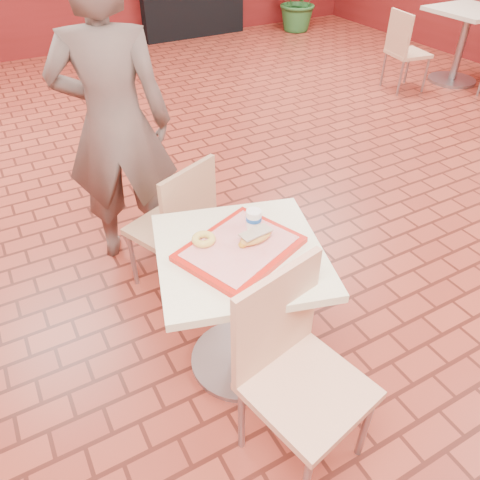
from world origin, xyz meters
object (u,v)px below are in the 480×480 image
customer (115,125)px  second_table (464,34)px  chair_second_left (404,47)px  serving_tray (240,249)px  main_table (240,292)px  chair_main_back (178,223)px  chair_main_front (295,366)px  paper_cup (254,219)px  long_john_donut (255,237)px  ring_donut (204,239)px

customer → second_table: size_ratio=2.18×
second_table → chair_second_left: 0.81m
customer → serving_tray: (0.16, -1.15, -0.14)m
customer → main_table: bearing=119.1°
main_table → chair_main_back: chair_main_back is taller
second_table → chair_main_front: bearing=-146.4°
main_table → chair_main_back: bearing=92.2°
serving_tray → paper_cup: size_ratio=5.48×
serving_tray → second_table: 4.90m
chair_main_back → long_john_donut: (0.10, -0.67, 0.31)m
chair_main_back → chair_main_front: bearing=67.4°
chair_main_back → second_table: size_ratio=1.04×
customer → ring_donut: bearing=113.3°
serving_tray → paper_cup: (0.12, 0.09, 0.06)m
chair_main_front → customer: customer is taller
long_john_donut → paper_cup: bearing=62.7°
long_john_donut → paper_cup: (0.05, 0.09, 0.02)m
paper_cup → second_table: 4.76m
ring_donut → second_table: (4.40, 2.29, -0.23)m
chair_main_front → second_table: (4.29, 2.85, 0.04)m
chair_main_front → ring_donut: chair_main_front is taller
chair_main_front → paper_cup: (0.13, 0.55, 0.30)m
chair_main_front → chair_main_back: chair_main_front is taller
paper_cup → chair_second_left: (3.36, 2.42, -0.33)m
chair_main_back → serving_tray: (0.03, -0.66, 0.28)m
chair_main_back → customer: bearing=-97.3°
ring_donut → second_table: second_table is taller
chair_main_front → serving_tray: size_ratio=1.92×
serving_tray → long_john_donut: (0.07, -0.00, 0.04)m
long_john_donut → chair_second_left: 4.25m
long_john_donut → chair_main_front: bearing=-100.8°
chair_main_back → customer: size_ratio=0.48×
customer → ring_donut: customer is taller
main_table → chair_main_front: bearing=-92.2°
customer → paper_cup: customer is taller
long_john_donut → second_table: (4.20, 2.39, -0.24)m
chair_main_back → paper_cup: bearing=80.9°
second_table → chair_second_left: size_ratio=0.96×
chair_main_front → long_john_donut: 0.54m
chair_main_back → long_john_donut: 0.74m
ring_donut → paper_cup: bearing=-2.1°
customer → long_john_donut: bearing=122.4°
chair_main_back → second_table: bearing=178.9°
chair_main_back → paper_cup: 0.68m
main_table → ring_donut: bearing=141.9°
chair_main_back → serving_tray: bearing=69.3°
main_table → second_table: size_ratio=0.90×
long_john_donut → paper_cup: paper_cup is taller
chair_main_front → ring_donut: bearing=88.5°
main_table → paper_cup: 0.34m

